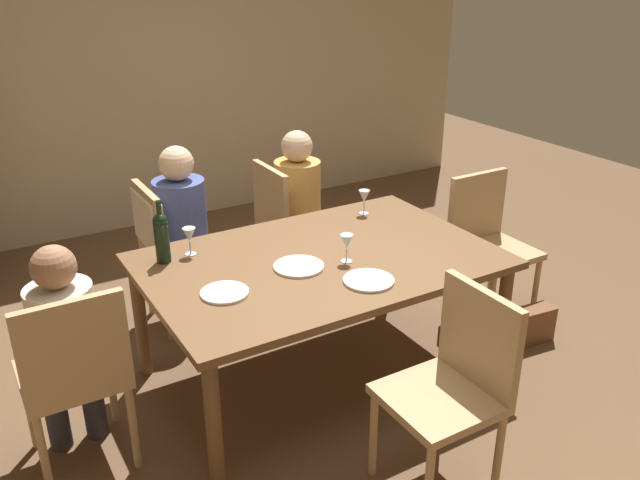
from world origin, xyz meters
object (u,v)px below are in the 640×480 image
(chair_near, at_px, (456,378))
(chair_right_end, at_px, (487,236))
(dinner_plate_guest_left, at_px, (225,293))
(dining_table, at_px, (320,270))
(person_woman_host, at_px, (186,223))
(wine_bottle_tall_green, at_px, (162,236))
(person_man_guest, at_px, (301,200))
(dinner_plate_guest_right, at_px, (299,266))
(chair_left_end, at_px, (74,370))
(person_man_bearded, at_px, (65,338))
(wine_glass_near_right, at_px, (189,236))
(chair_far_left, at_px, (163,238))
(chair_far_right, at_px, (287,221))
(handbag, at_px, (531,325))
(wine_glass_near_left, at_px, (364,197))
(wine_glass_centre, at_px, (347,242))
(dinner_plate_host, at_px, (369,280))

(chair_near, height_order, chair_right_end, same)
(dinner_plate_guest_left, bearing_deg, dining_table, 11.30)
(person_woman_host, xyz_separation_m, wine_bottle_tall_green, (-0.33, -0.60, 0.21))
(person_man_guest, relative_size, dinner_plate_guest_right, 4.44)
(dining_table, height_order, chair_left_end, chair_left_end)
(chair_near, bearing_deg, dinner_plate_guest_right, 14.60)
(dining_table, distance_m, chair_left_end, 1.29)
(chair_left_end, xyz_separation_m, dinner_plate_guest_left, (0.70, -0.03, 0.20))
(chair_near, relative_size, person_man_guest, 0.81)
(person_man_bearded, xyz_separation_m, wine_glass_near_right, (0.72, 0.36, 0.20))
(person_man_guest, height_order, wine_glass_near_right, person_man_guest)
(dining_table, xyz_separation_m, chair_far_left, (-0.53, 0.97, -0.06))
(chair_far_left, distance_m, person_woman_host, 0.16)
(chair_far_right, xyz_separation_m, person_man_bearded, (-1.60, -0.94, 0.10))
(dining_table, distance_m, handbag, 1.43)
(chair_near, bearing_deg, person_man_bearded, 53.93)
(dining_table, xyz_separation_m, chair_right_end, (1.28, 0.09, -0.12))
(chair_left_end, bearing_deg, chair_far_right, 33.50)
(chair_left_end, bearing_deg, person_woman_host, 49.57)
(dinner_plate_guest_left, height_order, dinner_plate_guest_right, same)
(dining_table, bearing_deg, chair_near, -84.87)
(wine_glass_near_left, height_order, wine_glass_near_right, same)
(wine_bottle_tall_green, height_order, dinner_plate_guest_left, wine_bottle_tall_green)
(wine_bottle_tall_green, bearing_deg, dining_table, -27.47)
(person_man_bearded, xyz_separation_m, wine_bottle_tall_green, (0.57, 0.34, 0.24))
(wine_glass_centre, bearing_deg, wine_bottle_tall_green, 149.26)
(chair_near, height_order, dinner_plate_guest_right, chair_near)
(dinner_plate_guest_right, bearing_deg, handbag, -11.90)
(person_man_guest, bearing_deg, wine_bottle_tall_green, -62.20)
(chair_right_end, bearing_deg, chair_left_end, 3.90)
(chair_near, xyz_separation_m, person_woman_host, (-0.47, 1.94, 0.13))
(dining_table, distance_m, dinner_plate_guest_right, 0.18)
(wine_glass_centre, xyz_separation_m, dinner_plate_host, (-0.03, -0.25, -0.10))
(dinner_plate_guest_right, bearing_deg, person_man_guest, 60.18)
(chair_far_right, xyz_separation_m, chair_right_end, (0.96, -0.88, 0.00))
(wine_glass_centre, bearing_deg, dinner_plate_guest_right, 166.25)
(chair_left_end, bearing_deg, chair_far_left, 54.61)
(chair_far_left, height_order, wine_glass_near_left, chair_far_left)
(wine_glass_near_right, relative_size, dinner_plate_guest_right, 0.58)
(person_man_bearded, height_order, handbag, person_man_bearded)
(dining_table, relative_size, chair_left_end, 1.96)
(dinner_plate_host, bearing_deg, person_man_guest, 74.37)
(dinner_plate_host, relative_size, handbag, 0.89)
(handbag, bearing_deg, chair_right_end, 90.00)
(chair_far_right, xyz_separation_m, person_woman_host, (-0.70, 0.00, 0.13))
(wine_glass_near_left, xyz_separation_m, dinner_plate_host, (-0.49, -0.76, -0.10))
(wine_glass_centre, relative_size, dinner_plate_guest_left, 0.66)
(chair_right_end, relative_size, person_man_guest, 0.81)
(chair_left_end, bearing_deg, dinner_plate_host, -11.31)
(dining_table, height_order, person_man_guest, person_man_guest)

